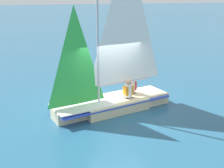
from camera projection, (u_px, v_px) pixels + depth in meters
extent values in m
plane|color=#235675|center=(112.00, 109.00, 10.83)|extent=(260.00, 260.00, 0.00)
cube|color=beige|center=(112.00, 104.00, 10.77)|extent=(2.73, 1.86, 0.42)
cube|color=beige|center=(68.00, 114.00, 9.90)|extent=(1.18, 0.96, 0.42)
cube|color=beige|center=(149.00, 96.00, 11.64)|extent=(1.25, 1.39, 0.42)
cube|color=blue|center=(112.00, 101.00, 10.73)|extent=(4.68, 2.21, 0.05)
cube|color=silver|center=(82.00, 105.00, 10.09)|extent=(2.26, 1.66, 0.04)
cylinder|color=#B7B7BC|center=(98.00, 23.00, 9.56)|extent=(0.08, 0.08, 5.74)
cylinder|color=#B7B7BC|center=(126.00, 81.00, 10.82)|extent=(2.36, 0.48, 0.07)
pyramid|color=white|center=(127.00, 14.00, 10.06)|extent=(2.24, 0.44, 4.99)
pyramid|color=green|center=(76.00, 57.00, 9.46)|extent=(1.53, 0.32, 3.41)
cube|color=black|center=(160.00, 95.00, 11.94)|extent=(0.08, 0.04, 0.29)
cube|color=black|center=(128.00, 102.00, 10.89)|extent=(0.32, 0.28, 0.45)
cylinder|color=white|center=(128.00, 91.00, 10.75)|extent=(0.35, 0.35, 0.50)
cube|color=orange|center=(128.00, 90.00, 10.74)|extent=(0.38, 0.32, 0.35)
sphere|color=tan|center=(128.00, 82.00, 10.64)|extent=(0.22, 0.22, 0.22)
cube|color=black|center=(131.00, 97.00, 11.41)|extent=(0.32, 0.28, 0.45)
cylinder|color=white|center=(131.00, 86.00, 11.26)|extent=(0.35, 0.35, 0.50)
cube|color=red|center=(131.00, 86.00, 11.26)|extent=(0.38, 0.32, 0.35)
sphere|color=#A87A56|center=(132.00, 78.00, 11.16)|extent=(0.22, 0.22, 0.22)
cylinder|color=red|center=(132.00, 76.00, 11.13)|extent=(0.24, 0.24, 0.06)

